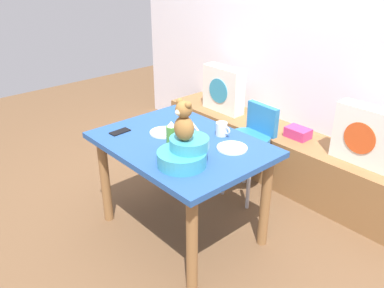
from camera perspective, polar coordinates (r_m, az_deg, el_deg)
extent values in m
plane|color=brown|center=(3.11, -1.41, -12.07)|extent=(8.00, 8.00, 0.00)
cube|color=silver|center=(3.61, 16.80, 15.09)|extent=(4.40, 0.10, 2.60)
cube|color=olive|center=(3.73, 12.46, -1.56)|extent=(2.60, 0.44, 0.46)
cube|color=white|center=(3.97, 4.49, 7.74)|extent=(0.44, 0.14, 0.44)
cylinder|color=teal|center=(3.92, 3.73, 7.52)|extent=(0.24, 0.01, 0.24)
cube|color=white|center=(3.21, 23.26, 1.12)|extent=(0.44, 0.14, 0.44)
cylinder|color=#D84C1E|center=(3.15, 22.65, 0.75)|extent=(0.24, 0.01, 0.24)
cube|color=#CB346F|center=(3.54, 14.78, 1.55)|extent=(0.20, 0.14, 0.09)
cube|color=#264C8C|center=(2.72, -1.57, -0.04)|extent=(1.16, 0.85, 0.04)
cylinder|color=olive|center=(3.10, -12.22, -5.04)|extent=(0.07, 0.07, 0.70)
cylinder|color=olive|center=(2.43, 0.00, -14.14)|extent=(0.07, 0.07, 0.70)
cylinder|color=olive|center=(3.42, -2.51, -1.29)|extent=(0.07, 0.07, 0.70)
cylinder|color=olive|center=(2.83, 10.35, -8.08)|extent=(0.07, 0.07, 0.70)
cylinder|color=#2672B2|center=(3.29, 8.09, 0.40)|extent=(0.34, 0.34, 0.10)
cube|color=#2672B2|center=(3.32, 9.96, 3.53)|extent=(0.30, 0.07, 0.24)
cube|color=white|center=(3.14, 5.85, 0.60)|extent=(0.31, 0.22, 0.02)
cylinder|color=silver|center=(3.41, 4.47, -3.77)|extent=(0.03, 0.03, 0.46)
cylinder|color=silver|center=(3.25, 8.02, -5.58)|extent=(0.03, 0.03, 0.46)
cylinder|color=silver|center=(3.59, 7.60, -2.28)|extent=(0.03, 0.03, 0.46)
cylinder|color=silver|center=(3.44, 11.09, -3.91)|extent=(0.03, 0.03, 0.46)
cylinder|color=teal|center=(2.41, -1.45, -2.03)|extent=(0.30, 0.30, 0.09)
cylinder|color=teal|center=(2.40, -0.38, 0.10)|extent=(0.24, 0.24, 0.07)
ellipsoid|color=olive|center=(2.33, -1.13, 2.25)|extent=(0.13, 0.11, 0.15)
sphere|color=olive|center=(2.29, -1.16, 4.94)|extent=(0.10, 0.10, 0.10)
sphere|color=beige|center=(2.27, -1.97, 4.51)|extent=(0.04, 0.04, 0.04)
sphere|color=olive|center=(2.30, -1.77, 6.06)|extent=(0.04, 0.04, 0.04)
sphere|color=olive|center=(2.25, -0.54, 5.58)|extent=(0.04, 0.04, 0.04)
cylinder|color=#4C8C33|center=(2.61, -2.92, 1.01)|extent=(0.07, 0.07, 0.15)
cone|color=white|center=(2.57, -2.96, 2.88)|extent=(0.06, 0.06, 0.03)
cylinder|color=silver|center=(2.80, 4.21, 2.15)|extent=(0.08, 0.08, 0.09)
torus|color=silver|center=(2.76, 4.98, 1.91)|extent=(0.06, 0.01, 0.06)
cylinder|color=white|center=(2.63, 5.71, -0.56)|extent=(0.20, 0.20, 0.01)
cylinder|color=white|center=(2.85, -3.96, 1.67)|extent=(0.20, 0.20, 0.01)
cube|color=black|center=(2.90, -10.17, 1.72)|extent=(0.08, 0.15, 0.01)
cube|color=silver|center=(2.94, 0.41, 2.49)|extent=(0.16, 0.09, 0.01)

